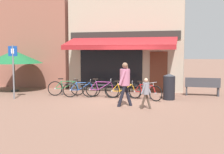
# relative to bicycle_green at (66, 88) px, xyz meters

# --- Properties ---
(ground_plane) EXTENTS (160.00, 160.00, 0.00)m
(ground_plane) POSITION_rel_bicycle_green_xyz_m (2.98, -0.84, -0.37)
(ground_plane) COLOR brown
(shop_front) EXTENTS (6.25, 4.67, 4.96)m
(shop_front) POSITION_rel_bicycle_green_xyz_m (2.29, 3.72, 2.11)
(shop_front) COLOR tan
(shop_front) RESTS_ON ground_plane
(neighbour_building) EXTENTS (5.08, 4.00, 5.14)m
(neighbour_building) POSITION_rel_bicycle_green_xyz_m (-3.57, 4.24, 2.20)
(neighbour_building) COLOR #8E5647
(neighbour_building) RESTS_ON ground_plane
(bike_rack_rail) EXTENTS (4.35, 0.04, 0.57)m
(bike_rack_rail) POSITION_rel_bicycle_green_xyz_m (1.90, 0.00, 0.11)
(bike_rack_rail) COLOR #47494F
(bike_rack_rail) RESTS_ON ground_plane
(bicycle_green) EXTENTS (1.69, 0.82, 0.85)m
(bicycle_green) POSITION_rel_bicycle_green_xyz_m (0.00, 0.00, 0.00)
(bicycle_green) COLOR black
(bicycle_green) RESTS_ON ground_plane
(bicycle_blue) EXTENTS (1.65, 0.86, 0.84)m
(bicycle_blue) POSITION_rel_bicycle_green_xyz_m (0.87, -0.24, -0.01)
(bicycle_blue) COLOR black
(bicycle_blue) RESTS_ON ground_plane
(bicycle_purple) EXTENTS (1.82, 0.52, 0.88)m
(bicycle_purple) POSITION_rel_bicycle_green_xyz_m (1.82, -0.20, 0.02)
(bicycle_purple) COLOR black
(bicycle_purple) RESTS_ON ground_plane
(bicycle_orange) EXTENTS (1.68, 0.52, 0.80)m
(bicycle_orange) POSITION_rel_bicycle_green_xyz_m (2.83, -0.15, -0.01)
(bicycle_orange) COLOR black
(bicycle_orange) RESTS_ON ground_plane
(bicycle_red) EXTENTS (1.59, 0.85, 0.81)m
(bicycle_red) POSITION_rel_bicycle_green_xyz_m (3.82, -0.31, -0.01)
(bicycle_red) COLOR black
(bicycle_red) RESTS_ON ground_plane
(pedestrian_adult) EXTENTS (0.56, 0.70, 1.69)m
(pedestrian_adult) POSITION_rel_bicycle_green_xyz_m (3.29, -1.95, 0.65)
(pedestrian_adult) COLOR black
(pedestrian_adult) RESTS_ON ground_plane
(pedestrian_child) EXTENTS (0.40, 0.37, 1.14)m
(pedestrian_child) POSITION_rel_bicycle_green_xyz_m (4.14, -2.27, 0.32)
(pedestrian_child) COLOR #47382D
(pedestrian_child) RESTS_ON ground_plane
(litter_bin) EXTENTS (0.52, 0.52, 1.14)m
(litter_bin) POSITION_rel_bicycle_green_xyz_m (4.84, 0.01, 0.20)
(litter_bin) COLOR black
(litter_bin) RESTS_ON ground_plane
(parking_sign) EXTENTS (0.44, 0.07, 2.40)m
(parking_sign) POSITION_rel_bicycle_green_xyz_m (-1.81, -1.56, 1.10)
(parking_sign) COLOR slate
(parking_sign) RESTS_ON ground_plane
(cafe_parasol) EXTENTS (2.99, 2.99, 2.16)m
(cafe_parasol) POSITION_rel_bicycle_green_xyz_m (-3.27, 0.69, 1.45)
(cafe_parasol) COLOR #4C3D2D
(cafe_parasol) RESTS_ON ground_plane
(park_bench) EXTENTS (1.60, 0.45, 0.87)m
(park_bench) POSITION_rel_bicycle_green_xyz_m (6.31, 1.55, 0.09)
(park_bench) COLOR #38383D
(park_bench) RESTS_ON ground_plane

